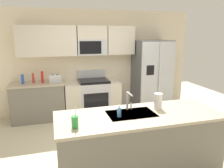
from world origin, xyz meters
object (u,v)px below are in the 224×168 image
at_px(bottle_red, 42,77).
at_px(bottle_blue, 23,79).
at_px(toaster, 55,79).
at_px(drink_cup_green, 75,122).
at_px(soap_dispenser, 119,112).
at_px(range_oven, 92,97).
at_px(refrigerator, 152,76).
at_px(pepper_mill, 33,78).
at_px(sink_faucet, 128,99).
at_px(paper_towel_roll, 158,101).

xyz_separation_m(bottle_red, bottle_blue, (-0.43, 0.02, -0.03)).
xyz_separation_m(toaster, drink_cup_green, (0.16, -2.66, -0.01)).
bearing_deg(toaster, bottle_blue, 176.43).
xyz_separation_m(drink_cup_green, soap_dispenser, (0.62, 0.19, -0.01)).
relative_size(range_oven, bottle_red, 4.94).
bearing_deg(refrigerator, pepper_mill, 178.65).
relative_size(range_oven, toaster, 4.86).
bearing_deg(sink_faucet, bottle_blue, 126.60).
relative_size(toaster, soap_dispenser, 1.65).
relative_size(toaster, drink_cup_green, 1.04).
distance_m(bottle_red, bottle_blue, 0.43).
bearing_deg(pepper_mill, refrigerator, -1.35).
height_order(range_oven, soap_dispenser, range_oven).
bearing_deg(bottle_red, drink_cup_green, -80.55).
relative_size(refrigerator, toaster, 6.61).
distance_m(pepper_mill, soap_dispenser, 2.82).
bearing_deg(bottle_blue, paper_towel_roll, -47.55).
height_order(refrigerator, drink_cup_green, refrigerator).
distance_m(sink_faucet, paper_towel_roll, 0.46).
height_order(bottle_red, sink_faucet, sink_faucet).
distance_m(refrigerator, drink_cup_green, 3.50).
distance_m(refrigerator, paper_towel_roll, 2.51).
relative_size(refrigerator, bottle_blue, 8.56).
bearing_deg(refrigerator, bottle_red, 179.12).
relative_size(pepper_mill, bottle_blue, 1.09).
xyz_separation_m(pepper_mill, paper_towel_roll, (1.93, -2.37, 0.00)).
xyz_separation_m(bottle_red, soap_dispenser, (1.07, -2.49, -0.07)).
bearing_deg(toaster, range_oven, 3.40).
height_order(range_oven, paper_towel_roll, paper_towel_roll).
bearing_deg(bottle_blue, refrigerator, -1.15).
height_order(pepper_mill, drink_cup_green, drink_cup_green).
bearing_deg(bottle_red, range_oven, 1.47).
xyz_separation_m(bottle_blue, drink_cup_green, (0.87, -2.70, -0.03)).
distance_m(bottle_red, drink_cup_green, 2.72).
relative_size(refrigerator, paper_towel_roll, 7.71).
bearing_deg(pepper_mill, paper_towel_roll, -50.79).
bearing_deg(range_oven, bottle_blue, -179.71).
bearing_deg(refrigerator, drink_cup_green, -131.13).
distance_m(toaster, bottle_red, 0.29).
bearing_deg(sink_faucet, toaster, 113.79).
bearing_deg(range_oven, soap_dispenser, -92.29).
relative_size(refrigerator, pepper_mill, 7.84).
bearing_deg(soap_dispenser, refrigerator, 55.48).
bearing_deg(drink_cup_green, toaster, 93.48).
height_order(range_oven, sink_faucet, sink_faucet).
bearing_deg(sink_faucet, paper_towel_roll, -7.94).
height_order(toaster, drink_cup_green, drink_cup_green).
xyz_separation_m(toaster, pepper_mill, (-0.48, 0.05, 0.03)).
height_order(range_oven, refrigerator, refrigerator).
relative_size(drink_cup_green, soap_dispenser, 1.58).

